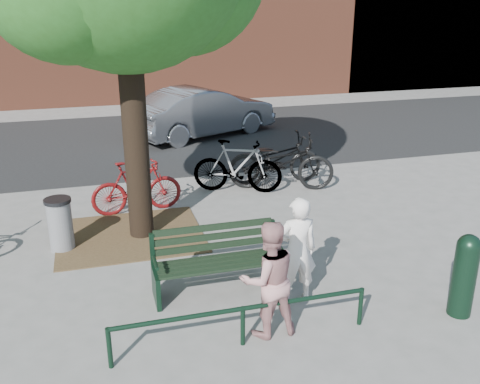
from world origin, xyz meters
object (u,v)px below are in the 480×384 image
object	(u,v)px
bollard	(465,273)
parked_car	(203,112)
person_left	(297,250)
person_right	(268,279)
park_bench	(217,259)
bicycle_c	(281,162)
litter_bin	(60,224)

from	to	relation	value
bollard	parked_car	xyz separation A→B (m)	(-1.18, 9.94, 0.11)
person_left	person_right	xyz separation A→B (m)	(-0.60, -0.61, -0.00)
park_bench	bicycle_c	world-z (taller)	bicycle_c
person_right	bicycle_c	bearing A→B (deg)	-114.86
bicycle_c	parked_car	world-z (taller)	parked_car
person_left	parked_car	world-z (taller)	person_left
person_right	bollard	distance (m)	2.50
person_left	parked_car	bearing A→B (deg)	-89.36
litter_bin	park_bench	bearing A→B (deg)	-42.70
person_left	litter_bin	size ratio (longest dim) A/B	1.70
litter_bin	bicycle_c	distance (m)	4.67
person_right	bollard	bearing A→B (deg)	170.25
park_bench	litter_bin	size ratio (longest dim) A/B	2.03
bollard	parked_car	size ratio (longest dim) A/B	0.26
person_right	bicycle_c	distance (m)	5.15
park_bench	person_left	world-z (taller)	person_left
person_right	parked_car	size ratio (longest dim) A/B	0.34
park_bench	parked_car	xyz separation A→B (m)	(1.66, 8.53, 0.22)
person_right	litter_bin	size ratio (longest dim) A/B	1.69
park_bench	person_right	size ratio (longest dim) A/B	1.20
person_right	parked_car	distance (m)	9.74
litter_bin	parked_car	xyz separation A→B (m)	(3.74, 6.61, 0.27)
bollard	parked_car	distance (m)	10.01
park_bench	litter_bin	xyz separation A→B (m)	(-2.08, 1.92, -0.04)
person_left	park_bench	bearing A→B (deg)	-23.57
person_left	bicycle_c	distance (m)	4.38
person_left	bicycle_c	world-z (taller)	person_left
park_bench	person_right	distance (m)	1.21
park_bench	bollard	distance (m)	3.17
bicycle_c	parked_car	bearing A→B (deg)	26.15
park_bench	litter_bin	world-z (taller)	park_bench
park_bench	bicycle_c	xyz separation A→B (m)	(2.25, 3.65, 0.09)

